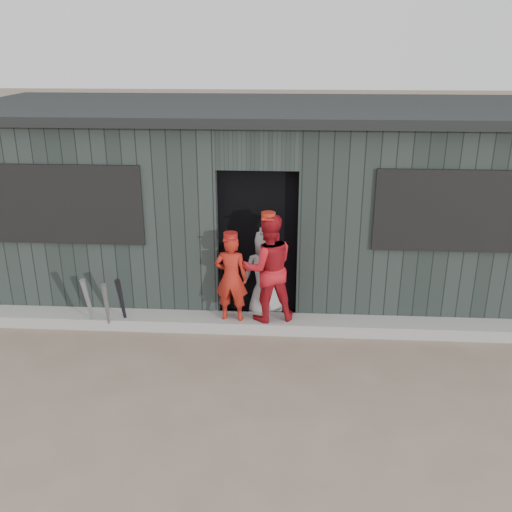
# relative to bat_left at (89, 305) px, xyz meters

# --- Properties ---
(ground) EXTENTS (80.00, 80.00, 0.00)m
(ground) POSITION_rel_bat_left_xyz_m (2.06, -1.60, -0.39)
(ground) COLOR #735F4F
(ground) RESTS_ON ground
(curb) EXTENTS (8.00, 0.36, 0.15)m
(curb) POSITION_rel_bat_left_xyz_m (2.06, 0.22, -0.31)
(curb) COLOR #979793
(curb) RESTS_ON ground
(bat_left) EXTENTS (0.08, 0.29, 0.77)m
(bat_left) POSITION_rel_bat_left_xyz_m (0.00, 0.00, 0.00)
(bat_left) COLOR #9898A0
(bat_left) RESTS_ON ground
(bat_mid) EXTENTS (0.12, 0.28, 0.72)m
(bat_mid) POSITION_rel_bat_left_xyz_m (0.23, -0.01, -0.03)
(bat_mid) COLOR slate
(bat_mid) RESTS_ON ground
(bat_right) EXTENTS (0.10, 0.36, 0.77)m
(bat_right) POSITION_rel_bat_left_xyz_m (0.40, 0.05, -0.00)
(bat_right) COLOR black
(bat_right) RESTS_ON ground
(player_red_left) EXTENTS (0.43, 0.30, 1.12)m
(player_red_left) POSITION_rel_bat_left_xyz_m (1.75, 0.20, 0.32)
(player_red_left) COLOR #AF2115
(player_red_left) RESTS_ON curb
(player_red_right) EXTENTS (0.77, 0.67, 1.37)m
(player_red_right) POSITION_rel_bat_left_xyz_m (2.20, 0.24, 0.45)
(player_red_right) COLOR #B31620
(player_red_right) RESTS_ON curb
(player_grey_back) EXTENTS (0.66, 0.49, 1.23)m
(player_grey_back) POSITION_rel_bat_left_xyz_m (2.16, 0.57, 0.23)
(player_grey_back) COLOR #AAAAAA
(player_grey_back) RESTS_ON ground
(dugout) EXTENTS (8.30, 3.30, 2.62)m
(dugout) POSITION_rel_bat_left_xyz_m (2.06, 1.91, 0.90)
(dugout) COLOR black
(dugout) RESTS_ON ground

